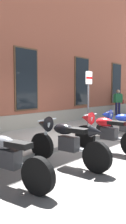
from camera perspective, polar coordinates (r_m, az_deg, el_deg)
The scene contains 8 objects.
ground_plane at distance 7.84m, azimuth 6.76°, elevation -7.05°, with size 140.00×140.00×0.00m, color #565451.
sidewalk at distance 8.79m, azimuth -1.91°, elevation -5.25°, with size 28.87×3.17×0.12m, color gray.
motorcycle_grey_naked at distance 4.36m, azimuth -13.49°, elevation -10.90°, with size 0.62×2.03×0.95m.
motorcycle_black_sport at distance 5.33m, azimuth 0.26°, elevation -6.64°, with size 0.62×2.18×1.06m.
motorcycle_red_sport at distance 6.58m, azimuth 10.06°, elevation -4.44°, with size 0.62×2.14×1.05m.
motorcycle_blue_sport at distance 8.05m, azimuth 14.27°, elevation -2.83°, with size 0.62×2.06×1.02m.
pedestrian_striped_shirt at distance 14.96m, azimuth 13.13°, elevation 2.61°, with size 0.55×0.48×1.56m.
parking_sign at distance 8.47m, azimuth 6.16°, elevation 4.61°, with size 0.36×0.07×2.23m.
Camera 1 is at (-6.39, -4.23, 1.69)m, focal length 37.96 mm.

